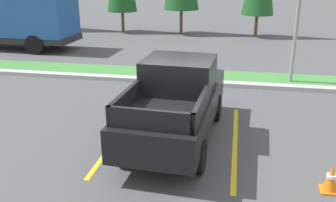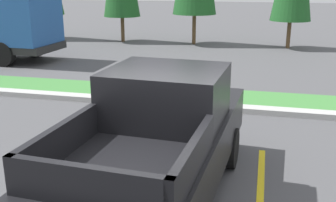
# 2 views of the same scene
# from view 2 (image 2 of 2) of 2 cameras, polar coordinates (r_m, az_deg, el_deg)

# --- Properties ---
(parking_line_near) EXTENTS (0.12, 4.80, 0.01)m
(parking_line_near) POSITION_cam_2_polar(r_m,az_deg,el_deg) (7.19, -13.30, -11.94)
(parking_line_near) COLOR yellow
(parking_line_near) RESTS_ON ground
(curb_strip) EXTENTS (56.00, 0.40, 0.15)m
(curb_strip) POSITION_cam_2_polar(r_m,az_deg,el_deg) (11.08, 5.98, -0.80)
(curb_strip) COLOR #B2B2AD
(curb_strip) RESTS_ON ground
(grass_median) EXTENTS (56.00, 1.80, 0.06)m
(grass_median) POSITION_cam_2_polar(r_m,az_deg,el_deg) (12.14, 6.67, 0.52)
(grass_median) COLOR #42843D
(grass_median) RESTS_ON ground
(pickup_truck_main) EXTENTS (2.20, 5.33, 2.10)m
(pickup_truck_main) POSITION_cam_2_polar(r_m,az_deg,el_deg) (6.28, -0.90, -5.37)
(pickup_truck_main) COLOR black
(pickup_truck_main) RESTS_ON ground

